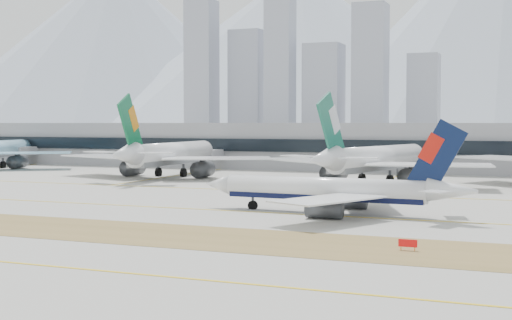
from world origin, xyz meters
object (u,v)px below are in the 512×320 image
at_px(widebody_cathay, 374,160).
at_px(terminal, 340,145).
at_px(widebody_eva, 169,155).
at_px(taxiing_airliner, 334,191).

relative_size(widebody_cathay, terminal, 0.22).
bearing_deg(terminal, widebody_eva, -121.36).
bearing_deg(widebody_eva, taxiing_airliner, -136.69).
relative_size(taxiing_airliner, widebody_cathay, 0.78).
bearing_deg(widebody_eva, terminal, -34.44).
distance_m(widebody_eva, terminal, 65.14).
distance_m(widebody_eva, widebody_cathay, 58.21).
height_order(taxiing_airliner, widebody_eva, widebody_eva).
xyz_separation_m(taxiing_airliner, terminal, (-30.43, 116.87, 3.68)).
distance_m(taxiing_airliner, widebody_eva, 88.85).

